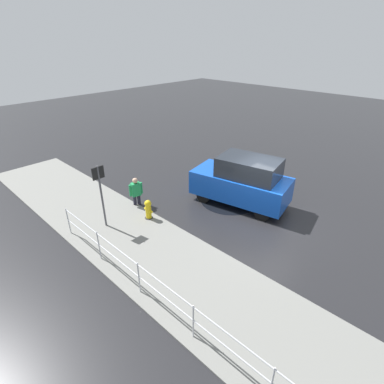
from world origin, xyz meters
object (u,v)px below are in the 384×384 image
(moving_hatchback, at_px, (242,181))
(pedestrian, at_px, (136,190))
(fire_hydrant, at_px, (148,210))
(sign_post, at_px, (100,188))

(moving_hatchback, relative_size, pedestrian, 3.40)
(pedestrian, bearing_deg, fire_hydrant, 163.77)
(fire_hydrant, distance_m, sign_post, 1.98)
(fire_hydrant, relative_size, pedestrian, 0.66)
(fire_hydrant, height_order, pedestrian, pedestrian)
(fire_hydrant, xyz_separation_m, pedestrian, (1.19, -0.35, 0.28))
(pedestrian, distance_m, sign_post, 2.01)
(fire_hydrant, xyz_separation_m, sign_post, (0.75, 1.40, 1.18))
(moving_hatchback, relative_size, fire_hydrant, 5.18)
(fire_hydrant, bearing_deg, sign_post, 61.81)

